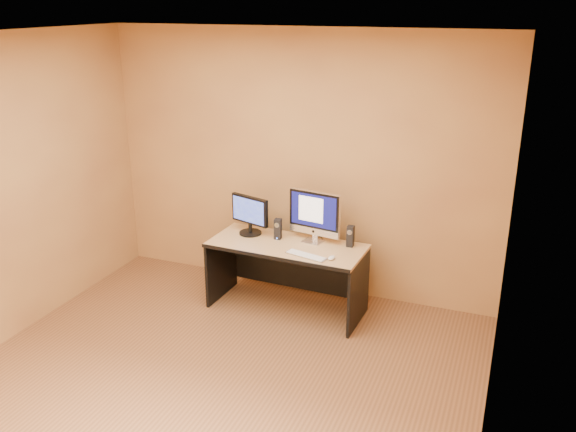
% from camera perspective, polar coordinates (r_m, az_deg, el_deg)
% --- Properties ---
extents(floor, '(4.00, 4.00, 0.00)m').
position_cam_1_polar(floor, '(4.90, -7.53, -15.89)').
color(floor, brown).
rests_on(floor, ground).
extents(walls, '(4.00, 4.00, 2.60)m').
position_cam_1_polar(walls, '(4.28, -8.30, -1.58)').
color(walls, '#AC8045').
rests_on(walls, ground).
extents(ceiling, '(4.00, 4.00, 0.00)m').
position_cam_1_polar(ceiling, '(4.00, -9.24, 16.05)').
color(ceiling, white).
rests_on(ceiling, walls).
extents(desk, '(1.48, 0.69, 0.67)m').
position_cam_1_polar(desk, '(5.82, -0.12, -5.73)').
color(desk, tan).
rests_on(desk, ground).
extents(imac, '(0.54, 0.27, 0.50)m').
position_cam_1_polar(imac, '(5.66, 2.37, -0.08)').
color(imac, silver).
rests_on(imac, desk).
extents(second_monitor, '(0.48, 0.34, 0.38)m').
position_cam_1_polar(second_monitor, '(5.89, -3.58, 0.06)').
color(second_monitor, black).
rests_on(second_monitor, desk).
extents(speaker_left, '(0.07, 0.07, 0.20)m').
position_cam_1_polar(speaker_left, '(5.78, -0.95, -1.22)').
color(speaker_left, black).
rests_on(speaker_left, desk).
extents(speaker_right, '(0.06, 0.07, 0.20)m').
position_cam_1_polar(speaker_right, '(5.64, 5.86, -1.90)').
color(speaker_right, black).
rests_on(speaker_right, desk).
extents(keyboard, '(0.40, 0.20, 0.02)m').
position_cam_1_polar(keyboard, '(5.43, 1.70, -3.71)').
color(keyboard, '#B4B4B8').
rests_on(keyboard, desk).
extents(mouse, '(0.06, 0.10, 0.03)m').
position_cam_1_polar(mouse, '(5.38, 4.10, -3.91)').
color(mouse, silver).
rests_on(mouse, desk).
extents(cable_a, '(0.09, 0.18, 0.01)m').
position_cam_1_polar(cable_a, '(5.85, 3.16, -2.01)').
color(cable_a, black).
rests_on(cable_a, desk).
extents(cable_b, '(0.10, 0.14, 0.01)m').
position_cam_1_polar(cable_b, '(5.86, 2.87, -1.97)').
color(cable_b, black).
rests_on(cable_b, desk).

